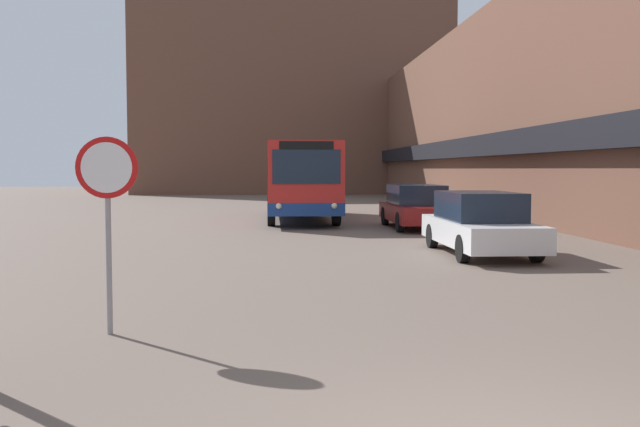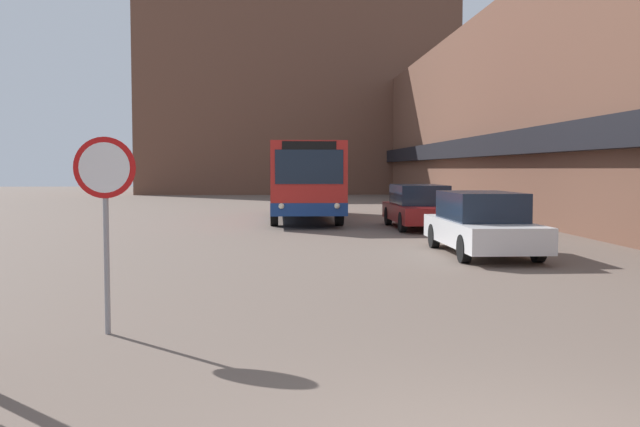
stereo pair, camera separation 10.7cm
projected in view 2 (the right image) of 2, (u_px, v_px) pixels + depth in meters
The scene contains 6 objects.
building_row_right at pixel (564, 107), 28.97m from camera, with size 5.50×60.00×9.19m.
building_backdrop_far at pixel (297, 100), 60.03m from camera, with size 26.00×8.00×15.72m.
city_bus at pixel (304, 179), 28.90m from camera, with size 2.63×10.40×3.02m.
parked_car_front at pixel (481, 223), 17.16m from camera, with size 1.86×4.85×1.51m.
parked_car_middle at pixel (419, 207), 24.70m from camera, with size 1.91×4.87×1.51m.
stop_sign at pixel (105, 191), 8.79m from camera, with size 0.76×0.08×2.46m.
Camera 2 is at (-1.71, -4.54, 2.07)m, focal length 40.00 mm.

